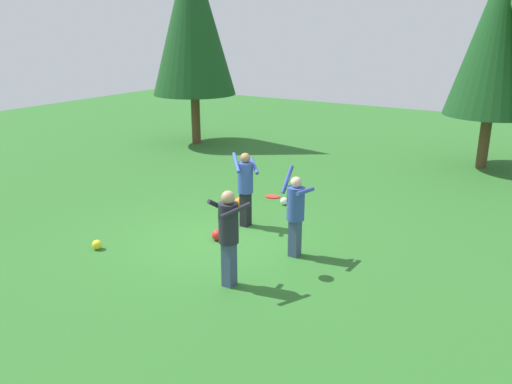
{
  "coord_description": "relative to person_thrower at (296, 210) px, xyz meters",
  "views": [
    {
      "loc": [
        5.9,
        -8.16,
        4.3
      ],
      "look_at": [
        0.56,
        0.4,
        1.05
      ],
      "focal_mm": 36.3,
      "sensor_mm": 36.0,
      "label": 1
    }
  ],
  "objects": [
    {
      "name": "ball_orange",
      "position": [
        -2.45,
        1.73,
        -0.82
      ],
      "size": [
        0.27,
        0.27,
        0.27
      ],
      "primitive_type": "sphere",
      "color": "orange",
      "rests_on": "ground_plane"
    },
    {
      "name": "ball_yellow",
      "position": [
        -3.51,
        -1.85,
        -0.86
      ],
      "size": [
        0.2,
        0.2,
        0.2
      ],
      "primitive_type": "sphere",
      "color": "yellow",
      "rests_on": "ground_plane"
    },
    {
      "name": "tree_far_left",
      "position": [
        -7.98,
        7.05,
        3.6
      ],
      "size": [
        3.05,
        3.05,
        7.28
      ],
      "color": "brown",
      "rests_on": "ground_plane"
    },
    {
      "name": "frisbee",
      "position": [
        -0.06,
        -0.77,
        0.47
      ],
      "size": [
        0.32,
        0.33,
        0.05
      ],
      "color": "red"
    },
    {
      "name": "ball_white",
      "position": [
        -1.63,
        2.53,
        -0.86
      ],
      "size": [
        0.2,
        0.2,
        0.2
      ],
      "primitive_type": "sphere",
      "color": "white",
      "rests_on": "ground_plane"
    },
    {
      "name": "person_bystander",
      "position": [
        -1.68,
        0.83,
        0.04
      ],
      "size": [
        0.74,
        0.74,
        1.68
      ],
      "rotation": [
        0.0,
        0.0,
        -0.78
      ],
      "color": "black",
      "rests_on": "ground_plane"
    },
    {
      "name": "ground_plane",
      "position": [
        -1.63,
        -0.12,
        -0.96
      ],
      "size": [
        40.0,
        40.0,
        0.0
      ],
      "primitive_type": "plane",
      "color": "#2D6B28"
    },
    {
      "name": "person_catcher",
      "position": [
        -0.39,
        -1.68,
        0.07
      ],
      "size": [
        0.65,
        0.7,
        1.72
      ],
      "rotation": [
        0.0,
        0.0,
        1.22
      ],
      "color": "#38476B",
      "rests_on": "ground_plane"
    },
    {
      "name": "tree_right",
      "position": [
        1.92,
        9.04,
        3.1
      ],
      "size": [
        2.72,
        2.72,
        6.49
      ],
      "color": "brown",
      "rests_on": "ground_plane"
    },
    {
      "name": "ball_red",
      "position": [
        -1.73,
        -0.19,
        -0.84
      ],
      "size": [
        0.24,
        0.24,
        0.24
      ],
      "primitive_type": "sphere",
      "color": "red",
      "rests_on": "ground_plane"
    },
    {
      "name": "person_thrower",
      "position": [
        0.0,
        0.0,
        0.0
      ],
      "size": [
        0.52,
        0.56,
        1.77
      ],
      "rotation": [
        0.0,
        0.0,
        -1.65
      ],
      "color": "#38476B",
      "rests_on": "ground_plane"
    }
  ]
}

